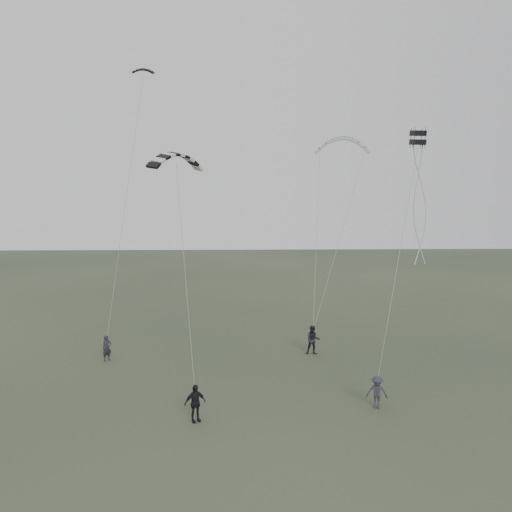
{
  "coord_description": "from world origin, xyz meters",
  "views": [
    {
      "loc": [
        0.26,
        -23.34,
        9.77
      ],
      "look_at": [
        1.13,
        5.03,
        6.43
      ],
      "focal_mm": 35.0,
      "sensor_mm": 36.0,
      "label": 1
    }
  ],
  "objects_px": {
    "kite_dark_small": "(143,69)",
    "flyer_left": "(107,348)",
    "kite_pale_large": "(342,139)",
    "kite_box": "(418,138)",
    "flyer_center": "(195,403)",
    "flyer_right": "(313,340)",
    "kite_striped": "(176,154)",
    "flyer_far": "(377,392)"
  },
  "relations": [
    {
      "from": "kite_dark_small",
      "to": "flyer_left",
      "type": "bearing_deg",
      "value": -111.0
    },
    {
      "from": "kite_pale_large",
      "to": "kite_box",
      "type": "bearing_deg",
      "value": -68.66
    },
    {
      "from": "flyer_center",
      "to": "kite_box",
      "type": "xyz_separation_m",
      "value": [
        11.0,
        4.5,
        11.94
      ]
    },
    {
      "from": "flyer_left",
      "to": "flyer_right",
      "type": "distance_m",
      "value": 12.59
    },
    {
      "from": "kite_dark_small",
      "to": "kite_striped",
      "type": "bearing_deg",
      "value": -70.84
    },
    {
      "from": "flyer_far",
      "to": "kite_dark_small",
      "type": "distance_m",
      "value": 25.08
    },
    {
      "from": "flyer_far",
      "to": "kite_box",
      "type": "height_order",
      "value": "kite_box"
    },
    {
      "from": "kite_striped",
      "to": "kite_dark_small",
      "type": "bearing_deg",
      "value": 69.31
    },
    {
      "from": "flyer_center",
      "to": "flyer_far",
      "type": "distance_m",
      "value": 8.42
    },
    {
      "from": "flyer_right",
      "to": "kite_striped",
      "type": "relative_size",
      "value": 0.54
    },
    {
      "from": "flyer_left",
      "to": "kite_pale_large",
      "type": "distance_m",
      "value": 21.43
    },
    {
      "from": "flyer_right",
      "to": "flyer_center",
      "type": "distance_m",
      "value": 11.3
    },
    {
      "from": "flyer_center",
      "to": "kite_box",
      "type": "height_order",
      "value": "kite_box"
    },
    {
      "from": "flyer_far",
      "to": "kite_pale_large",
      "type": "distance_m",
      "value": 19.42
    },
    {
      "from": "flyer_left",
      "to": "kite_box",
      "type": "height_order",
      "value": "kite_box"
    },
    {
      "from": "flyer_left",
      "to": "kite_pale_large",
      "type": "relative_size",
      "value": 0.39
    },
    {
      "from": "flyer_far",
      "to": "kite_dark_small",
      "type": "height_order",
      "value": "kite_dark_small"
    },
    {
      "from": "flyer_far",
      "to": "kite_box",
      "type": "bearing_deg",
      "value": 68.39
    },
    {
      "from": "flyer_left",
      "to": "kite_pale_large",
      "type": "height_order",
      "value": "kite_pale_large"
    },
    {
      "from": "flyer_right",
      "to": "kite_box",
      "type": "height_order",
      "value": "kite_box"
    },
    {
      "from": "flyer_left",
      "to": "flyer_right",
      "type": "xyz_separation_m",
      "value": [
        12.56,
        0.84,
        0.14
      ]
    },
    {
      "from": "kite_pale_large",
      "to": "kite_striped",
      "type": "xyz_separation_m",
      "value": [
        -10.86,
        -8.29,
        -1.83
      ]
    },
    {
      "from": "flyer_right",
      "to": "kite_pale_large",
      "type": "bearing_deg",
      "value": 69.41
    },
    {
      "from": "kite_striped",
      "to": "flyer_far",
      "type": "bearing_deg",
      "value": -75.4
    },
    {
      "from": "kite_dark_small",
      "to": "kite_box",
      "type": "bearing_deg",
      "value": -35.49
    },
    {
      "from": "flyer_right",
      "to": "flyer_far",
      "type": "height_order",
      "value": "flyer_right"
    },
    {
      "from": "flyer_left",
      "to": "kite_striped",
      "type": "distance_m",
      "value": 12.31
    },
    {
      "from": "flyer_center",
      "to": "kite_box",
      "type": "distance_m",
      "value": 16.84
    },
    {
      "from": "kite_pale_large",
      "to": "flyer_center",
      "type": "bearing_deg",
      "value": -108.68
    },
    {
      "from": "flyer_left",
      "to": "flyer_center",
      "type": "relative_size",
      "value": 0.93
    },
    {
      "from": "flyer_center",
      "to": "flyer_far",
      "type": "relative_size",
      "value": 1.08
    },
    {
      "from": "flyer_right",
      "to": "kite_striped",
      "type": "height_order",
      "value": "kite_striped"
    },
    {
      "from": "kite_dark_small",
      "to": "kite_box",
      "type": "xyz_separation_m",
      "value": [
        15.46,
        -9.25,
        -5.49
      ]
    },
    {
      "from": "kite_dark_small",
      "to": "kite_box",
      "type": "distance_m",
      "value": 18.84
    },
    {
      "from": "kite_dark_small",
      "to": "kite_pale_large",
      "type": "distance_m",
      "value": 14.54
    },
    {
      "from": "flyer_left",
      "to": "flyer_center",
      "type": "height_order",
      "value": "flyer_center"
    },
    {
      "from": "kite_striped",
      "to": "kite_box",
      "type": "xyz_separation_m",
      "value": [
        12.52,
        -2.55,
        0.63
      ]
    },
    {
      "from": "flyer_center",
      "to": "kite_dark_small",
      "type": "bearing_deg",
      "value": 81.41
    },
    {
      "from": "flyer_right",
      "to": "kite_box",
      "type": "relative_size",
      "value": 2.56
    },
    {
      "from": "flyer_right",
      "to": "kite_pale_large",
      "type": "distance_m",
      "value": 14.69
    },
    {
      "from": "flyer_center",
      "to": "flyer_far",
      "type": "xyz_separation_m",
      "value": [
        8.34,
        1.14,
        -0.06
      ]
    },
    {
      "from": "flyer_center",
      "to": "kite_pale_large",
      "type": "distance_m",
      "value": 22.25
    }
  ]
}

